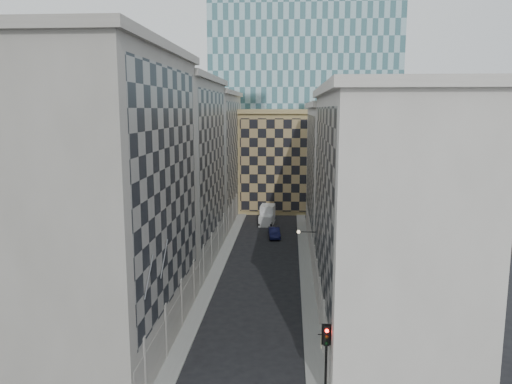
% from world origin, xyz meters
% --- Properties ---
extents(sidewalk_west, '(1.50, 100.00, 0.15)m').
position_xyz_m(sidewalk_west, '(-5.25, 30.00, 0.07)').
color(sidewalk_west, gray).
rests_on(sidewalk_west, ground).
extents(sidewalk_east, '(1.50, 100.00, 0.15)m').
position_xyz_m(sidewalk_east, '(5.25, 30.00, 0.07)').
color(sidewalk_east, gray).
rests_on(sidewalk_east, ground).
extents(bldg_left_a, '(10.80, 22.80, 23.70)m').
position_xyz_m(bldg_left_a, '(-10.88, 11.00, 11.82)').
color(bldg_left_a, gray).
rests_on(bldg_left_a, ground).
extents(bldg_left_b, '(10.80, 22.80, 22.70)m').
position_xyz_m(bldg_left_b, '(-10.88, 33.00, 11.32)').
color(bldg_left_b, gray).
rests_on(bldg_left_b, ground).
extents(bldg_left_c, '(10.80, 22.80, 21.70)m').
position_xyz_m(bldg_left_c, '(-10.88, 55.00, 10.83)').
color(bldg_left_c, gray).
rests_on(bldg_left_c, ground).
extents(bldg_right_a, '(10.80, 26.80, 20.70)m').
position_xyz_m(bldg_right_a, '(10.88, 15.00, 10.32)').
color(bldg_right_a, beige).
rests_on(bldg_right_a, ground).
extents(bldg_right_b, '(10.80, 28.80, 19.70)m').
position_xyz_m(bldg_right_b, '(10.89, 42.00, 9.85)').
color(bldg_right_b, beige).
rests_on(bldg_right_b, ground).
extents(tan_block, '(16.80, 14.80, 18.80)m').
position_xyz_m(tan_block, '(2.00, 67.90, 9.44)').
color(tan_block, tan).
rests_on(tan_block, ground).
extents(church_tower, '(7.20, 7.20, 51.50)m').
position_xyz_m(church_tower, '(0.00, 82.00, 26.95)').
color(church_tower, '#2D2923').
rests_on(church_tower, ground).
extents(flagpoles_left, '(0.10, 6.33, 2.33)m').
position_xyz_m(flagpoles_left, '(-5.90, 6.00, 8.00)').
color(flagpoles_left, gray).
rests_on(flagpoles_left, ground).
extents(bracket_lamp, '(1.98, 0.36, 0.36)m').
position_xyz_m(bracket_lamp, '(4.38, 24.00, 6.20)').
color(bracket_lamp, black).
rests_on(bracket_lamp, ground).
extents(traffic_light, '(0.63, 0.53, 5.01)m').
position_xyz_m(traffic_light, '(5.70, 3.60, 3.74)').
color(traffic_light, black).
rests_on(traffic_light, sidewalk_east).
extents(box_truck, '(2.62, 5.62, 3.00)m').
position_xyz_m(box_truck, '(-0.46, 54.31, 1.31)').
color(box_truck, silver).
rests_on(box_truck, ground).
extents(dark_car, '(2.07, 4.73, 1.51)m').
position_xyz_m(dark_car, '(1.01, 45.13, 0.76)').
color(dark_car, '#0F1137').
rests_on(dark_car, ground).
extents(shop_sign, '(0.86, 0.75, 0.83)m').
position_xyz_m(shop_sign, '(5.42, 4.22, 3.83)').
color(shop_sign, black).
rests_on(shop_sign, ground).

